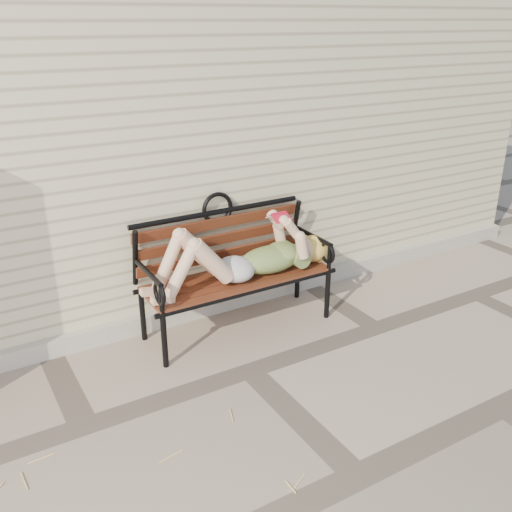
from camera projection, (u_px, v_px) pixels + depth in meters
ground at (250, 371)px, 4.30m from camera, size 80.00×80.00×0.00m
house_wall at (110, 115)px, 6.10m from camera, size 8.00×4.00×3.00m
foundation_strip at (195, 309)px, 5.04m from camera, size 8.00×0.10×0.15m
garden_bench at (231, 256)px, 4.74m from camera, size 1.73×0.69×1.12m
reading_woman at (241, 257)px, 4.62m from camera, size 1.63×0.37×0.51m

